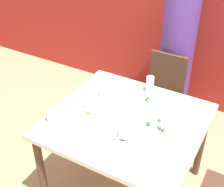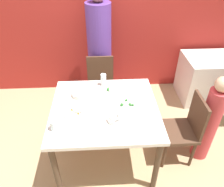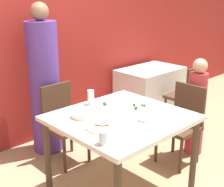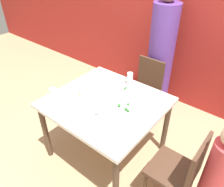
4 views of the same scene
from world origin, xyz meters
name	(u,v)px [view 1 (image 1 of 4)]	position (x,y,z in m)	size (l,w,h in m)	color
ground_plane	(124,186)	(0.00, 0.00, 0.00)	(10.00, 10.00, 0.00)	tan
dining_table	(126,128)	(0.00, 0.00, 0.69)	(1.13, 1.06, 0.78)	silver
chair_adult_spot	(161,94)	(-0.04, 0.87, 0.47)	(0.40, 0.40, 0.88)	#4C3323
person_adult	(177,51)	(-0.04, 1.21, 0.81)	(0.35, 0.35, 1.74)	#5B3893
bowl_curry	(110,92)	(-0.27, 0.22, 0.80)	(0.19, 0.19, 0.05)	silver
plate_rice_adult	(155,127)	(0.23, 0.00, 0.79)	(0.25, 0.25, 0.05)	white
plate_rice_child	(90,110)	(-0.29, -0.06, 0.79)	(0.27, 0.27, 0.05)	white
plate_noodles	(151,101)	(0.08, 0.29, 0.79)	(0.22, 0.22, 0.05)	white
bowl_rice_small	(124,138)	(0.09, -0.22, 0.80)	(0.13, 0.13, 0.04)	white
glass_water_tall	(150,84)	(0.00, 0.42, 0.85)	(0.07, 0.07, 0.15)	silver
glass_water_short	(52,115)	(-0.48, -0.29, 0.83)	(0.08, 0.08, 0.10)	silver
napkin_folded	(198,105)	(0.42, 0.44, 0.78)	(0.14, 0.14, 0.01)	white
fork_steel	(176,111)	(0.29, 0.28, 0.78)	(0.18, 0.06, 0.01)	silver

